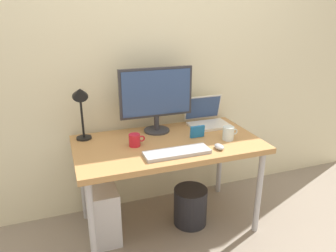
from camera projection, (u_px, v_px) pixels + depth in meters
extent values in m
plane|color=gray|center=(168.00, 223.00, 2.52)|extent=(6.00, 6.00, 0.00)
cube|color=beige|center=(150.00, 51.00, 2.45)|extent=(4.40, 0.04, 2.60)
cube|color=#B7844C|center=(168.00, 144.00, 2.29)|extent=(1.33, 0.72, 0.04)
cylinder|color=#B2B2B7|center=(92.00, 228.00, 1.95)|extent=(0.04, 0.04, 0.67)
cylinder|color=#B2B2B7|center=(259.00, 192.00, 2.33)|extent=(0.04, 0.04, 0.67)
cylinder|color=#B2B2B7|center=(83.00, 182.00, 2.48)|extent=(0.04, 0.04, 0.67)
cylinder|color=#B2B2B7|center=(220.00, 159.00, 2.86)|extent=(0.04, 0.04, 0.67)
cylinder|color=#333338|center=(157.00, 130.00, 2.48)|extent=(0.20, 0.20, 0.01)
cylinder|color=#333338|center=(157.00, 123.00, 2.45)|extent=(0.04, 0.04, 0.11)
cube|color=#333338|center=(156.00, 92.00, 2.37)|extent=(0.57, 0.03, 0.37)
cube|color=#334C7F|center=(157.00, 93.00, 2.36)|extent=(0.53, 0.01, 0.34)
cube|color=silver|center=(209.00, 125.00, 2.58)|extent=(0.32, 0.22, 0.02)
cube|color=silver|center=(203.00, 108.00, 2.65)|extent=(0.32, 0.06, 0.21)
cube|color=#334C7F|center=(203.00, 108.00, 2.65)|extent=(0.30, 0.04, 0.18)
cylinder|color=black|center=(84.00, 138.00, 2.33)|extent=(0.11, 0.11, 0.01)
cylinder|color=black|center=(82.00, 117.00, 2.27)|extent=(0.02, 0.02, 0.31)
cone|color=black|center=(80.00, 93.00, 2.17)|extent=(0.11, 0.14, 0.13)
cube|color=#B2B2B7|center=(177.00, 152.00, 2.08)|extent=(0.44, 0.14, 0.02)
ellipsoid|color=#B2B2B7|center=(219.00, 147.00, 2.15)|extent=(0.06, 0.09, 0.03)
cylinder|color=red|center=(134.00, 140.00, 2.19)|extent=(0.08, 0.08, 0.09)
torus|color=red|center=(142.00, 139.00, 2.21)|extent=(0.05, 0.01, 0.05)
cylinder|color=silver|center=(228.00, 133.00, 2.30)|extent=(0.08, 0.08, 0.10)
torus|color=silver|center=(235.00, 132.00, 2.31)|extent=(0.05, 0.01, 0.05)
cube|color=#1E72BF|center=(197.00, 132.00, 2.33)|extent=(0.11, 0.03, 0.09)
cube|color=silver|center=(105.00, 211.00, 2.32)|extent=(0.18, 0.36, 0.42)
cylinder|color=#232328|center=(190.00, 206.00, 2.48)|extent=(0.26, 0.26, 0.30)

